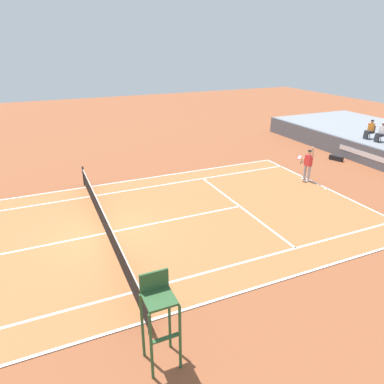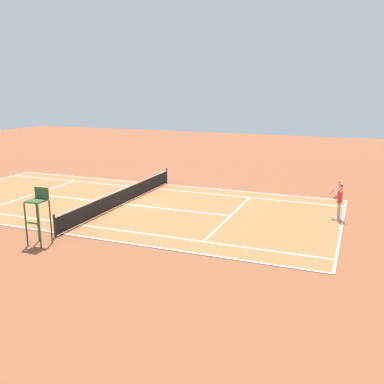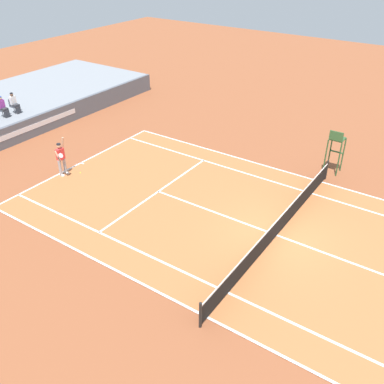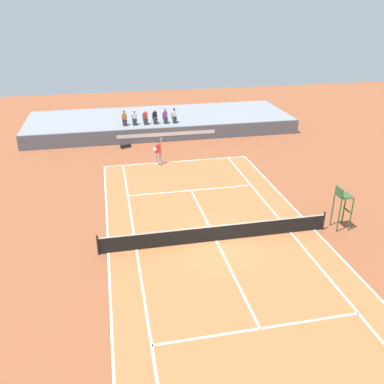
{
  "view_description": "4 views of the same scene",
  "coord_description": "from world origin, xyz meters",
  "px_view_note": "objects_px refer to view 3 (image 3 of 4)",
  "views": [
    {
      "loc": [
        13.07,
        -1.92,
        7.27
      ],
      "look_at": [
        -0.43,
        4.08,
        1.0
      ],
      "focal_mm": 32.97,
      "sensor_mm": 36.0,
      "label": 1
    },
    {
      "loc": [
        20.63,
        12.38,
        6.55
      ],
      "look_at": [
        -0.43,
        4.08,
        1.0
      ],
      "focal_mm": 40.15,
      "sensor_mm": 36.0,
      "label": 2
    },
    {
      "loc": [
        -14.05,
        -5.21,
        11.0
      ],
      "look_at": [
        -0.43,
        4.08,
        1.0
      ],
      "focal_mm": 39.99,
      "sensor_mm": 36.0,
      "label": 3
    },
    {
      "loc": [
        -4.96,
        -17.56,
        11.24
      ],
      "look_at": [
        -0.43,
        4.08,
        1.0
      ],
      "focal_mm": 38.59,
      "sensor_mm": 36.0,
      "label": 4
    }
  ],
  "objects_px": {
    "tennis_player": "(61,158)",
    "tennis_ball": "(80,173)",
    "umpire_chair": "(336,146)",
    "spectator_seated_5": "(14,103)",
    "spectator_seated_4": "(3,107)"
  },
  "relations": [
    {
      "from": "tennis_player",
      "to": "umpire_chair",
      "type": "bearing_deg",
      "value": -54.44
    },
    {
      "from": "spectator_seated_5",
      "to": "umpire_chair",
      "type": "height_order",
      "value": "spectator_seated_5"
    },
    {
      "from": "spectator_seated_5",
      "to": "tennis_player",
      "type": "relative_size",
      "value": 0.61
    },
    {
      "from": "tennis_player",
      "to": "umpire_chair",
      "type": "height_order",
      "value": "umpire_chair"
    },
    {
      "from": "spectator_seated_5",
      "to": "spectator_seated_4",
      "type": "bearing_deg",
      "value": 180.0
    },
    {
      "from": "spectator_seated_4",
      "to": "tennis_player",
      "type": "relative_size",
      "value": 0.61
    },
    {
      "from": "spectator_seated_5",
      "to": "tennis_player",
      "type": "distance_m",
      "value": 7.37
    },
    {
      "from": "spectator_seated_4",
      "to": "umpire_chair",
      "type": "xyz_separation_m",
      "value": [
        6.72,
        -18.54,
        -0.32
      ]
    },
    {
      "from": "spectator_seated_4",
      "to": "tennis_player",
      "type": "height_order",
      "value": "spectator_seated_4"
    },
    {
      "from": "spectator_seated_5",
      "to": "tennis_player",
      "type": "xyz_separation_m",
      "value": [
        -2.41,
        -6.91,
        -0.88
      ]
    },
    {
      "from": "spectator_seated_4",
      "to": "umpire_chair",
      "type": "bearing_deg",
      "value": -70.07
    },
    {
      "from": "spectator_seated_5",
      "to": "tennis_ball",
      "type": "xyz_separation_m",
      "value": [
        -1.81,
        -7.5,
        -1.84
      ]
    },
    {
      "from": "tennis_ball",
      "to": "spectator_seated_4",
      "type": "bearing_deg",
      "value": 82.49
    },
    {
      "from": "tennis_player",
      "to": "tennis_ball",
      "type": "height_order",
      "value": "tennis_player"
    },
    {
      "from": "tennis_player",
      "to": "tennis_ball",
      "type": "relative_size",
      "value": 30.63
    }
  ]
}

